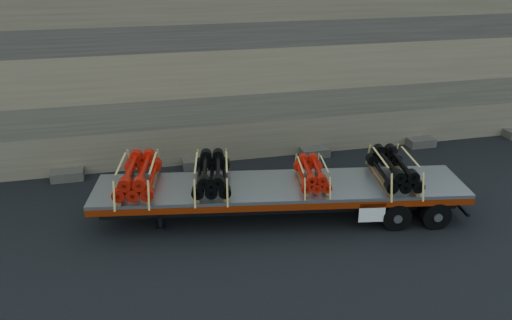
{
  "coord_description": "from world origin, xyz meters",
  "views": [
    {
      "loc": [
        -4.92,
        -13.79,
        8.36
      ],
      "look_at": [
        -1.32,
        1.51,
        1.49
      ],
      "focal_mm": 35.0,
      "sensor_mm": 36.0,
      "label": 1
    }
  ],
  "objects": [
    {
      "name": "bundle_rear",
      "position": [
        2.79,
        -0.54,
        1.61
      ],
      "size": [
        1.56,
        2.54,
        0.84
      ],
      "primitive_type": null,
      "rotation": [
        0.0,
        0.0,
        -0.17
      ],
      "color": "black",
      "rests_on": "trailer"
    },
    {
      "name": "bundle_front",
      "position": [
        -5.28,
        0.82,
        1.62
      ],
      "size": [
        1.59,
        2.59,
        0.86
      ],
      "primitive_type": null,
      "rotation": [
        0.0,
        0.0,
        -0.17
      ],
      "color": "red",
      "rests_on": "trailer"
    },
    {
      "name": "rock_wall",
      "position": [
        0.0,
        6.5,
        3.5
      ],
      "size": [
        44.0,
        3.0,
        7.0
      ],
      "primitive_type": "cube",
      "color": "#7A6B54",
      "rests_on": "ground"
    },
    {
      "name": "ground",
      "position": [
        0.0,
        0.0,
        0.0
      ],
      "size": [
        120.0,
        120.0,
        0.0
      ],
      "primitive_type": "plane",
      "color": "black",
      "rests_on": "ground"
    },
    {
      "name": "bundle_midrear",
      "position": [
        0.15,
        -0.09,
        1.53
      ],
      "size": [
        1.25,
        2.02,
        0.67
      ],
      "primitive_type": null,
      "rotation": [
        0.0,
        0.0,
        -0.17
      ],
      "color": "red",
      "rests_on": "trailer"
    },
    {
      "name": "bundle_midfront",
      "position": [
        -3.01,
        0.44,
        1.61
      ],
      "size": [
        1.54,
        2.5,
        0.83
      ],
      "primitive_type": null,
      "rotation": [
        0.0,
        0.0,
        -0.17
      ],
      "color": "black",
      "rests_on": "trailer"
    },
    {
      "name": "trailer",
      "position": [
        -0.86,
        0.08,
        0.6
      ],
      "size": [
        12.14,
        4.24,
        1.19
      ],
      "primitive_type": null,
      "rotation": [
        0.0,
        0.0,
        -0.17
      ],
      "color": "#A3A5AA",
      "rests_on": "ground"
    }
  ]
}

